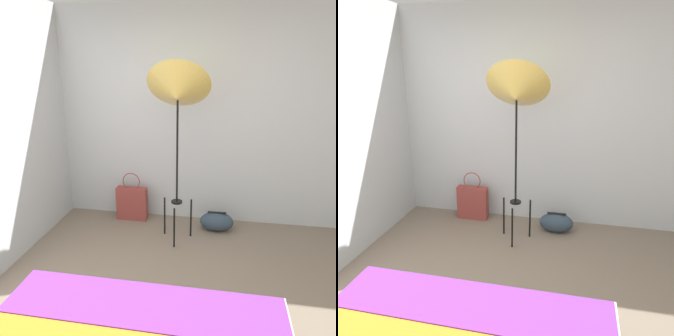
{
  "view_description": "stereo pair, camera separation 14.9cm",
  "coord_description": "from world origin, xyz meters",
  "views": [
    {
      "loc": [
        0.54,
        -1.8,
        1.92
      ],
      "look_at": [
        -0.0,
        1.32,
        0.91
      ],
      "focal_mm": 35.0,
      "sensor_mm": 36.0,
      "label": 1
    },
    {
      "loc": [
        0.69,
        -1.77,
        1.92
      ],
      "look_at": [
        -0.0,
        1.32,
        0.91
      ],
      "focal_mm": 35.0,
      "sensor_mm": 36.0,
      "label": 2
    }
  ],
  "objects": [
    {
      "name": "tote_bag",
      "position": [
        -0.58,
        1.93,
        0.22
      ],
      "size": [
        0.39,
        0.12,
        0.63
      ],
      "color": "brown",
      "rests_on": "ground_plane"
    },
    {
      "name": "wall_back",
      "position": [
        0.0,
        2.12,
        1.3
      ],
      "size": [
        8.0,
        0.05,
        2.6
      ],
      "color": "#B7BCC1",
      "rests_on": "ground_plane"
    },
    {
      "name": "duffel_bag",
      "position": [
        0.51,
        1.8,
        0.12
      ],
      "size": [
        0.4,
        0.23,
        0.24
      ],
      "color": "#2D3D4C",
      "rests_on": "ground_plane"
    },
    {
      "name": "photo_umbrella",
      "position": [
        0.06,
        1.52,
        1.64
      ],
      "size": [
        0.66,
        0.6,
        1.97
      ],
      "color": "black",
      "rests_on": "ground_plane"
    },
    {
      "name": "wall_side_left",
      "position": [
        -1.51,
        1.0,
        1.3
      ],
      "size": [
        0.05,
        8.0,
        2.6
      ],
      "color": "#B7BCC1",
      "rests_on": "ground_plane"
    }
  ]
}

